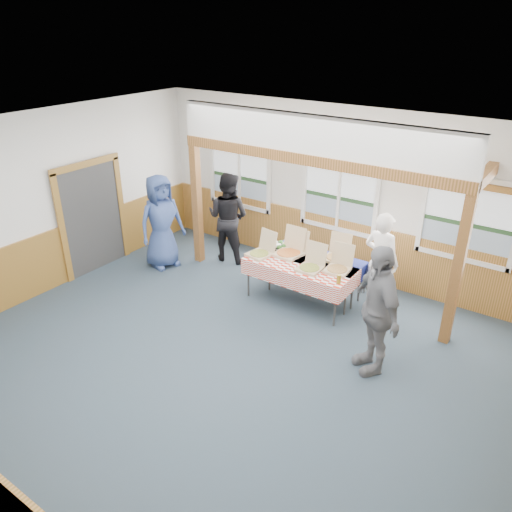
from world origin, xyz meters
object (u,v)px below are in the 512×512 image
Objects in this scene: table_left at (315,261)px; woman_black at (228,217)px; table_right at (300,267)px; person_grey at (376,310)px; man_blue at (161,222)px; woman_white at (381,261)px.

table_left is 0.96× the size of woman_black.
person_grey is (1.77, -0.98, 0.26)m from table_right.
table_left is 3.15m from man_blue.
woman_white is at bearing 9.75° from table_left.
person_grey is at bearing 147.40° from woman_black.
table_left is 2.16m from person_grey.
table_left is 0.38m from table_right.
person_grey is (4.75, -0.69, 0.02)m from man_blue.
man_blue is at bearing 38.97° from woman_black.
table_right is at bearing -108.68° from table_left.
woman_black is at bearing -161.08° from person_grey.
man_blue is (-4.16, -0.94, 0.07)m from woman_white.
table_right is at bearing -166.46° from person_grey.
woman_black is 0.98× the size of man_blue.
person_grey reaches higher than woman_white.
woman_black is (-2.18, 0.34, 0.22)m from table_left.
table_right is 2.03m from person_grey.
woman_black is (-2.10, 0.71, 0.22)m from table_right.
man_blue is 0.98× the size of person_grey.
person_grey is at bearing -81.58° from man_blue.
woman_white is at bearing 37.83° from table_right.
person_grey is (3.86, -1.68, 0.04)m from woman_black.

